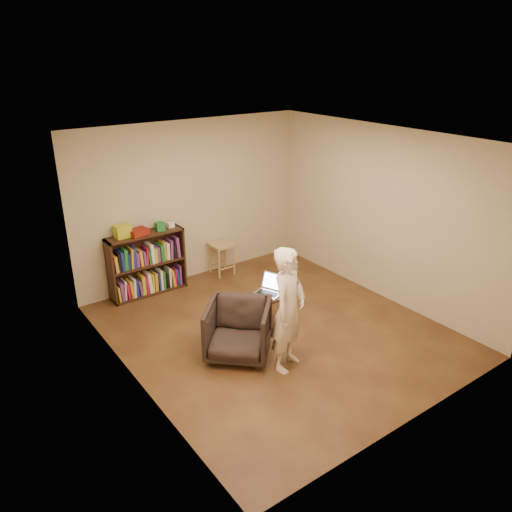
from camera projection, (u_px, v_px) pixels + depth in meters
floor at (275, 330)px, 6.88m from camera, size 4.50×4.50×0.00m
ceiling at (279, 139)px, 5.87m from camera, size 4.50×4.50×0.00m
wall_back at (191, 202)px, 8.06m from camera, size 4.00×0.00×4.00m
wall_left at (128, 282)px, 5.30m from camera, size 0.00×4.50×4.50m
wall_right at (382, 214)px, 7.45m from camera, size 0.00×4.50×4.50m
bookshelf at (147, 267)px, 7.78m from camera, size 1.20×0.30×1.00m
box_yellow at (123, 231)px, 7.36m from camera, size 0.24×0.18×0.19m
red_cloth at (138, 232)px, 7.47m from camera, size 0.32×0.27×0.09m
box_green at (160, 227)px, 7.65m from camera, size 0.14×0.14×0.13m
box_white at (170, 225)px, 7.80m from camera, size 0.10×0.10×0.08m
stool at (222, 249)px, 8.45m from camera, size 0.38×0.38×0.55m
armchair at (238, 330)px, 6.19m from camera, size 1.09×1.09×0.71m
side_table at (267, 299)px, 6.95m from camera, size 0.42×0.42×0.43m
laptop at (270, 289)px, 6.97m from camera, size 0.46×0.46×0.25m
person at (288, 310)px, 5.81m from camera, size 0.67×0.58×1.55m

